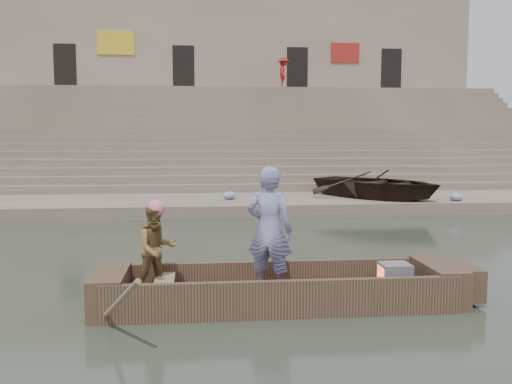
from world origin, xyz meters
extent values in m
plane|color=#2C3629|center=(0.00, 0.00, 0.00)|extent=(120.00, 120.00, 0.00)
cube|color=gray|center=(0.00, 8.00, 0.20)|extent=(32.00, 4.00, 0.40)
cube|color=gray|center=(0.00, 15.50, 1.40)|extent=(32.00, 3.00, 2.80)
cube|color=gray|center=(0.00, 22.50, 2.60)|extent=(32.00, 3.00, 5.20)
cube|color=gray|center=(0.00, 10.25, 0.35)|extent=(32.00, 0.50, 0.70)
cube|color=gray|center=(0.00, 10.75, 0.50)|extent=(32.00, 0.50, 1.00)
cube|color=gray|center=(0.00, 11.25, 0.65)|extent=(32.00, 0.50, 1.30)
cube|color=gray|center=(0.00, 11.75, 0.80)|extent=(32.00, 0.50, 1.60)
cube|color=gray|center=(0.00, 12.25, 0.95)|extent=(32.00, 0.50, 1.90)
cube|color=gray|center=(0.00, 12.75, 1.10)|extent=(32.00, 0.50, 2.20)
cube|color=gray|center=(0.00, 13.25, 1.25)|extent=(32.00, 0.50, 2.50)
cube|color=gray|center=(0.00, 13.75, 1.40)|extent=(32.00, 0.50, 2.80)
cube|color=gray|center=(0.00, 17.25, 1.55)|extent=(32.00, 0.50, 3.10)
cube|color=gray|center=(0.00, 17.75, 1.70)|extent=(32.00, 0.50, 3.40)
cube|color=gray|center=(0.00, 18.25, 1.85)|extent=(32.00, 0.50, 3.70)
cube|color=gray|center=(0.00, 18.75, 2.00)|extent=(32.00, 0.50, 4.00)
cube|color=gray|center=(0.00, 19.25, 2.15)|extent=(32.00, 0.50, 4.30)
cube|color=gray|center=(0.00, 19.75, 2.30)|extent=(32.00, 0.50, 4.60)
cube|color=gray|center=(0.00, 20.25, 2.45)|extent=(32.00, 0.50, 4.90)
cube|color=gray|center=(0.00, 20.75, 2.60)|extent=(32.00, 0.50, 5.20)
cube|color=#9D856A|center=(0.00, 26.50, 5.60)|extent=(32.00, 5.00, 11.20)
cube|color=black|center=(-9.00, 24.05, 6.60)|extent=(1.30, 0.18, 2.60)
cube|color=black|center=(-2.00, 24.05, 6.60)|extent=(1.30, 0.18, 2.60)
cube|color=black|center=(5.00, 24.05, 6.60)|extent=(1.30, 0.18, 2.60)
cube|color=black|center=(11.00, 24.05, 6.60)|extent=(1.30, 0.18, 2.60)
cube|color=gold|center=(-6.00, 23.98, 8.00)|extent=(2.20, 0.10, 1.40)
cube|color=maroon|center=(8.00, 23.98, 7.60)|extent=(1.80, 0.10, 1.20)
cube|color=brown|center=(0.05, -2.87, 0.11)|extent=(5.00, 1.30, 0.22)
cube|color=brown|center=(0.05, -3.49, 0.28)|extent=(5.20, 0.12, 0.56)
cube|color=brown|center=(0.05, -2.25, 0.28)|extent=(5.20, 0.12, 0.56)
cube|color=brown|center=(-2.50, -2.87, 0.30)|extent=(0.50, 1.30, 0.60)
cube|color=brown|center=(2.60, -2.87, 0.30)|extent=(0.50, 1.30, 0.60)
cube|color=brown|center=(3.00, -2.87, 0.32)|extent=(0.35, 0.90, 0.50)
cube|color=#937A5B|center=(-1.70, -2.87, 0.40)|extent=(0.30, 1.20, 0.08)
cylinder|color=#937A5B|center=(-2.35, -3.77, 0.30)|extent=(1.03, 2.10, 1.36)
sphere|color=#E5717E|center=(-1.81, -2.71, 1.51)|extent=(0.26, 0.26, 0.26)
imported|color=navy|center=(-0.10, -2.89, 1.19)|extent=(0.84, 0.71, 1.94)
imported|color=#287931|center=(-1.81, -2.71, 0.90)|extent=(0.81, 0.74, 1.35)
cube|color=slate|center=(1.88, -2.87, 0.42)|extent=(0.46, 0.42, 0.40)
cube|color=#E5593F|center=(1.67, -2.87, 0.42)|extent=(0.04, 0.34, 0.32)
imported|color=#2D2116|center=(5.00, 7.74, 0.88)|extent=(5.54, 5.71, 0.97)
imported|color=maroon|center=(3.89, 22.34, 6.13)|extent=(0.82, 1.28, 1.87)
ellipsoid|color=#3F5999|center=(7.36, 6.66, 0.53)|extent=(0.44, 0.44, 0.26)
ellipsoid|color=#3F5999|center=(-0.13, 7.85, 0.53)|extent=(0.44, 0.44, 0.26)
camera|label=1|loc=(-1.17, -11.32, 2.66)|focal=39.85mm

